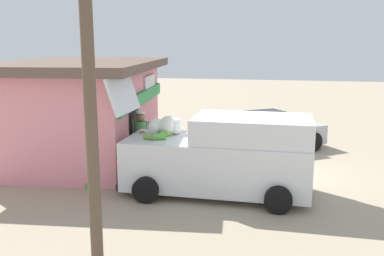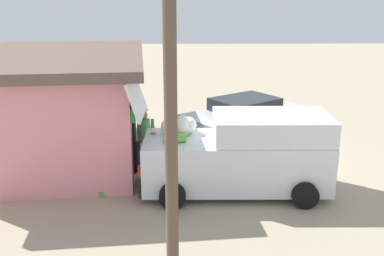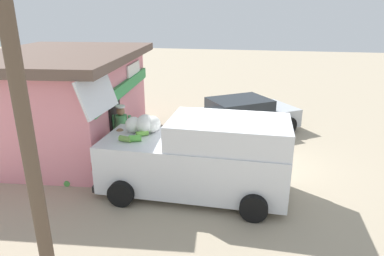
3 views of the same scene
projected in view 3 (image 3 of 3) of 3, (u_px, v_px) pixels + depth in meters
name	position (u px, v px, depth m)	size (l,w,h in m)	color
ground_plane	(230.00, 165.00, 9.90)	(60.00, 60.00, 0.00)	tan
storefront_bar	(64.00, 98.00, 11.00)	(6.81, 5.20, 3.05)	pink
delivery_van	(199.00, 156.00, 8.13)	(2.17, 4.73, 2.81)	silver
parked_sedan	(239.00, 116.00, 12.40)	(3.90, 4.55, 1.25)	#B2B7BC
vendor_standing	(122.00, 131.00, 9.72)	(0.37, 0.57, 1.75)	navy
customer_bending	(116.00, 153.00, 8.61)	(0.76, 0.57, 1.39)	#726047
unloaded_banana_pile	(76.00, 172.00, 9.00)	(0.79, 0.87, 0.45)	silver
paint_bucket	(154.00, 124.00, 12.87)	(0.26, 0.26, 0.34)	silver
utility_pole	(29.00, 151.00, 4.36)	(0.20, 0.20, 5.14)	brown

